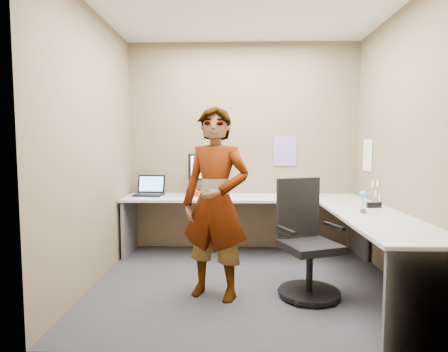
{
  "coord_description": "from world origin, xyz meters",
  "views": [
    {
      "loc": [
        -0.11,
        -3.65,
        1.38
      ],
      "look_at": [
        -0.22,
        0.25,
        1.05
      ],
      "focal_mm": 30.0,
      "sensor_mm": 36.0,
      "label": 1
    }
  ],
  "objects_px": {
    "monitor": "(207,169)",
    "person": "(215,203)",
    "office_chair": "(306,249)",
    "desk": "(285,217)"
  },
  "relations": [
    {
      "from": "monitor",
      "to": "person",
      "type": "bearing_deg",
      "value": -106.89
    },
    {
      "from": "office_chair",
      "to": "person",
      "type": "distance_m",
      "value": 0.93
    },
    {
      "from": "monitor",
      "to": "office_chair",
      "type": "xyz_separation_m",
      "value": [
        1.0,
        -1.36,
        -0.64
      ]
    },
    {
      "from": "office_chair",
      "to": "desk",
      "type": "bearing_deg",
      "value": 78.69
    },
    {
      "from": "desk",
      "to": "office_chair",
      "type": "height_order",
      "value": "office_chair"
    },
    {
      "from": "office_chair",
      "to": "person",
      "type": "xyz_separation_m",
      "value": [
        -0.83,
        -0.07,
        0.43
      ]
    },
    {
      "from": "desk",
      "to": "person",
      "type": "bearing_deg",
      "value": -134.42
    },
    {
      "from": "person",
      "to": "office_chair",
      "type": "bearing_deg",
      "value": 24.49
    },
    {
      "from": "desk",
      "to": "monitor",
      "type": "bearing_deg",
      "value": 142.16
    },
    {
      "from": "monitor",
      "to": "office_chair",
      "type": "height_order",
      "value": "monitor"
    }
  ]
}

